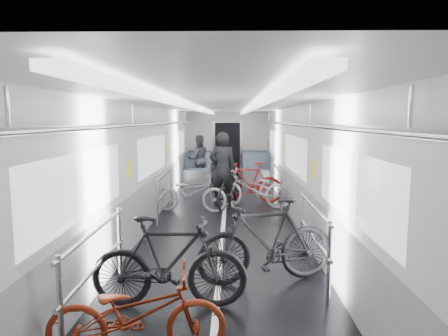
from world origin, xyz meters
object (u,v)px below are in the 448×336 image
(bike_left_mid, at_px, (169,262))
(bike_left_far, at_px, (191,193))
(bike_right_far, at_px, (249,182))
(person_standing, at_px, (223,169))
(bike_right_near, at_px, (266,241))
(bike_right_mid, at_px, (254,188))
(person_seated, at_px, (199,159))
(bike_aisle, at_px, (231,189))
(bike_left_near, at_px, (137,314))

(bike_left_mid, bearing_deg, bike_left_far, 2.64)
(bike_right_far, height_order, person_standing, person_standing)
(bike_right_far, bearing_deg, bike_right_near, 8.88)
(bike_right_near, distance_m, bike_right_mid, 4.49)
(person_standing, height_order, person_seated, person_standing)
(bike_left_mid, height_order, bike_right_far, bike_left_mid)
(bike_right_near, bearing_deg, bike_left_mid, -72.05)
(bike_aisle, relative_size, person_seated, 1.07)
(bike_left_far, distance_m, bike_right_mid, 1.55)
(bike_right_near, xyz_separation_m, bike_right_mid, (0.08, 4.49, -0.09))
(bike_right_far, bearing_deg, person_standing, -49.15)
(bike_left_far, distance_m, bike_right_near, 4.27)
(bike_right_mid, bearing_deg, person_seated, -144.26)
(bike_right_mid, bearing_deg, bike_left_mid, -0.06)
(bike_right_mid, xyz_separation_m, person_seated, (-1.67, 4.01, 0.33))
(bike_left_near, relative_size, bike_left_mid, 0.89)
(bike_aisle, height_order, person_standing, person_standing)
(bike_left_far, bearing_deg, bike_left_near, -172.68)
(bike_right_mid, relative_size, bike_aisle, 1.05)
(bike_left_near, distance_m, bike_aisle, 6.34)
(bike_left_near, xyz_separation_m, person_seated, (-0.31, 10.22, 0.38))
(bike_left_near, relative_size, person_seated, 0.99)
(bike_aisle, bearing_deg, bike_right_mid, 10.28)
(bike_right_mid, height_order, bike_right_far, bike_right_far)
(bike_right_near, xyz_separation_m, person_standing, (-0.68, 4.68, 0.36))
(bike_right_far, height_order, bike_aisle, bike_right_far)
(bike_left_mid, relative_size, bike_right_mid, 0.99)
(bike_left_near, bearing_deg, bike_right_mid, -19.37)
(bike_left_mid, height_order, person_standing, person_standing)
(person_seated, bearing_deg, bike_left_far, 78.07)
(bike_aisle, xyz_separation_m, person_seated, (-1.12, 3.93, 0.35))
(bike_right_near, xyz_separation_m, bike_aisle, (-0.47, 4.58, -0.11))
(bike_right_near, relative_size, bike_right_mid, 1.04)
(bike_left_mid, relative_size, bike_right_near, 0.95)
(bike_right_far, bearing_deg, person_seated, -146.63)
(bike_left_near, distance_m, bike_left_far, 5.74)
(bike_left_far, bearing_deg, bike_aisle, -53.28)
(bike_aisle, bearing_deg, bike_left_far, -130.29)
(bike_left_near, distance_m, person_standing, 6.44)
(bike_left_mid, xyz_separation_m, bike_aisle, (0.68, 5.31, -0.08))
(bike_left_far, distance_m, person_seated, 4.50)
(person_standing, relative_size, person_seated, 1.15)
(person_standing, bearing_deg, bike_left_mid, 87.24)
(bike_aisle, bearing_deg, bike_left_near, -78.25)
(bike_right_near, xyz_separation_m, bike_right_far, (-0.02, 5.09, -0.03))
(bike_right_near, bearing_deg, person_standing, 173.72)
(bike_left_near, xyz_separation_m, person_standing, (0.61, 6.39, 0.50))
(bike_left_mid, relative_size, bike_aisle, 1.04)
(bike_left_mid, height_order, bike_left_far, bike_left_mid)
(bike_right_far, xyz_separation_m, person_standing, (-0.66, -0.41, 0.39))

